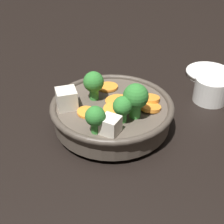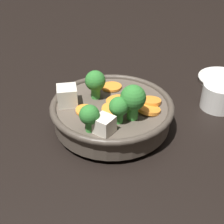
% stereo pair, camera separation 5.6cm
% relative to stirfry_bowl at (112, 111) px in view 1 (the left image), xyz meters
% --- Properties ---
extents(ground_plane, '(3.00, 3.00, 0.00)m').
position_rel_stirfry_bowl_xyz_m(ground_plane, '(-0.00, 0.00, -0.04)').
color(ground_plane, black).
extents(stirfry_bowl, '(0.22, 0.22, 0.11)m').
position_rel_stirfry_bowl_xyz_m(stirfry_bowl, '(0.00, 0.00, 0.00)').
color(stirfry_bowl, '#51473D').
rests_on(stirfry_bowl, ground_plane).
extents(side_saucer, '(0.11, 0.11, 0.01)m').
position_rel_stirfry_bowl_xyz_m(side_saucer, '(0.20, 0.24, -0.03)').
color(side_saucer, white).
rests_on(side_saucer, ground_plane).
extents(tea_cup, '(0.07, 0.07, 0.05)m').
position_rel_stirfry_bowl_xyz_m(tea_cup, '(0.19, 0.13, -0.01)').
color(tea_cup, white).
rests_on(tea_cup, ground_plane).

